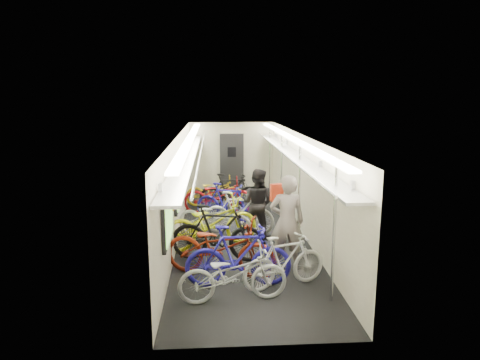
{
  "coord_description": "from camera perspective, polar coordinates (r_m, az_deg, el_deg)",
  "views": [
    {
      "loc": [
        -0.66,
        -10.22,
        3.34
      ],
      "look_at": [
        0.03,
        0.77,
        1.15
      ],
      "focal_mm": 32.0,
      "sensor_mm": 36.0,
      "label": 1
    }
  ],
  "objects": [
    {
      "name": "train_car_shell",
      "position": [
        11.07,
        -2.03,
        2.49
      ],
      "size": [
        10.0,
        10.0,
        10.0
      ],
      "color": "black",
      "rests_on": "ground"
    },
    {
      "name": "bicycle_0",
      "position": [
        7.14,
        -0.95,
        -12.45
      ],
      "size": [
        1.86,
        0.82,
        0.95
      ],
      "primitive_type": "imported",
      "rotation": [
        0.0,
        0.0,
        1.68
      ],
      "color": "#B3B4B8",
      "rests_on": "ground"
    },
    {
      "name": "bicycle_1",
      "position": [
        7.62,
        -0.21,
        -10.11
      ],
      "size": [
        1.89,
        0.55,
        1.13
      ],
      "primitive_type": "imported",
      "rotation": [
        0.0,
        0.0,
        1.58
      ],
      "color": "#211A9C",
      "rests_on": "ground"
    },
    {
      "name": "bicycle_2",
      "position": [
        8.06,
        -2.65,
        -8.93
      ],
      "size": [
        2.26,
        1.39,
        1.12
      ],
      "primitive_type": "imported",
      "rotation": [
        0.0,
        0.0,
        1.24
      ],
      "color": "maroon",
      "rests_on": "ground"
    },
    {
      "name": "bicycle_3",
      "position": [
        8.77,
        -2.94,
        -7.07
      ],
      "size": [
        2.02,
        0.9,
        1.18
      ],
      "primitive_type": "imported",
      "rotation": [
        0.0,
        0.0,
        1.39
      ],
      "color": "black",
      "rests_on": "ground"
    },
    {
      "name": "bicycle_4",
      "position": [
        9.52,
        -3.87,
        -5.67
      ],
      "size": [
        2.32,
        1.48,
        1.15
      ],
      "primitive_type": "imported",
      "rotation": [
        0.0,
        0.0,
        1.93
      ],
      "color": "#C9CF13",
      "rests_on": "ground"
    },
    {
      "name": "bicycle_5",
      "position": [
        10.42,
        -0.22,
        -4.4
      ],
      "size": [
        1.83,
        0.95,
        1.06
      ],
      "primitive_type": "imported",
      "rotation": [
        0.0,
        0.0,
        1.3
      ],
      "color": "silver",
      "rests_on": "ground"
    },
    {
      "name": "bicycle_6",
      "position": [
        10.13,
        -3.37,
        -5.08
      ],
      "size": [
        1.99,
        1.36,
        0.99
      ],
      "primitive_type": "imported",
      "rotation": [
        0.0,
        0.0,
        1.16
      ],
      "color": "#B2B3B7",
      "rests_on": "ground"
    },
    {
      "name": "bicycle_7",
      "position": [
        11.5,
        -1.84,
        -2.96
      ],
      "size": [
        1.78,
        1.1,
        1.04
      ],
      "primitive_type": "imported",
      "rotation": [
        0.0,
        0.0,
        1.19
      ],
      "color": "navy",
      "rests_on": "ground"
    },
    {
      "name": "bicycle_8",
      "position": [
        12.25,
        -2.88,
        -2.08
      ],
      "size": [
        2.0,
        0.74,
        1.04
      ],
      "primitive_type": "imported",
      "rotation": [
        0.0,
        0.0,
        1.54
      ],
      "color": "maroon",
      "rests_on": "ground"
    },
    {
      "name": "bicycle_9",
      "position": [
        12.58,
        -1.32,
        -1.57
      ],
      "size": [
        1.83,
        0.52,
        1.1
      ],
      "primitive_type": "imported",
      "rotation": [
        0.0,
        0.0,
        1.57
      ],
      "color": "black",
      "rests_on": "ground"
    },
    {
      "name": "bicycle_10",
      "position": [
        13.09,
        -3.43,
        -1.49
      ],
      "size": [
        1.76,
        0.64,
        0.92
      ],
      "primitive_type": "imported",
      "rotation": [
        0.0,
        0.0,
        1.55
      ],
      "color": "gold",
      "rests_on": "ground"
    },
    {
      "name": "bicycle_11",
      "position": [
        7.66,
        5.96,
        -10.72
      ],
      "size": [
        1.66,
        0.97,
        0.96
      ],
      "primitive_type": "imported",
      "rotation": [
        0.0,
        0.0,
        1.92
      ],
      "color": "silver",
      "rests_on": "ground"
    },
    {
      "name": "passenger_near",
      "position": [
        8.37,
        6.28,
        -5.57
      ],
      "size": [
        0.7,
        0.48,
        1.86
      ],
      "primitive_type": "imported",
      "rotation": [
        0.0,
        0.0,
        3.08
      ],
      "color": "gray",
      "rests_on": "ground"
    },
    {
      "name": "passenger_mid",
      "position": [
        10.19,
        2.34,
        -3.06
      ],
      "size": [
        1.0,
        0.94,
        1.65
      ],
      "primitive_type": "imported",
      "rotation": [
        0.0,
        0.0,
        2.63
      ],
      "color": "black",
      "rests_on": "ground"
    },
    {
      "name": "backpack",
      "position": [
        9.24,
        4.93,
        -1.68
      ],
      "size": [
        0.29,
        0.2,
        0.38
      ],
      "primitive_type": "cube",
      "rotation": [
        0.0,
        0.0,
        0.24
      ],
      "color": "#A72610",
      "rests_on": "passenger_near"
    }
  ]
}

